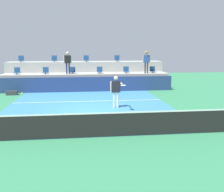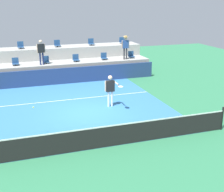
{
  "view_description": "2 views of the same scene",
  "coord_description": "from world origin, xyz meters",
  "px_view_note": "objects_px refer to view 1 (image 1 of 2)",
  "views": [
    {
      "loc": [
        -0.31,
        -12.59,
        3.14
      ],
      "look_at": [
        1.0,
        -1.51,
        1.04
      ],
      "focal_mm": 40.06,
      "sensor_mm": 36.0,
      "label": 1
    },
    {
      "loc": [
        -3.54,
        -14.56,
        5.68
      ],
      "look_at": [
        1.03,
        -0.99,
        1.1
      ],
      "focal_mm": 49.58,
      "sensor_mm": 36.0,
      "label": 2
    }
  ],
  "objects_px": {
    "stadium_chair_lower_left": "(46,71)",
    "stadium_chair_lower_mid_right": "(100,71)",
    "stadium_chair_lower_right": "(126,70)",
    "spectator_leaning_on_rail": "(68,61)",
    "stadium_chair_lower_far_right": "(153,70)",
    "spectator_with_hat": "(146,60)",
    "equipment_bag": "(12,93)",
    "stadium_chair_lower_far_left": "(17,71)",
    "tennis_player": "(116,88)",
    "stadium_chair_lower_mid_left": "(72,71)",
    "stadium_chair_upper_right": "(117,59)",
    "stadium_chair_upper_left": "(54,59)",
    "stadium_chair_upper_far_right": "(146,59)",
    "stadium_chair_upper_far_left": "(21,59)",
    "stadium_chair_upper_center": "(86,59)",
    "tennis_ball": "(22,93)"
  },
  "relations": [
    {
      "from": "stadium_chair_lower_left",
      "to": "stadium_chair_lower_mid_right",
      "type": "bearing_deg",
      "value": 0.0
    },
    {
      "from": "stadium_chair_lower_right",
      "to": "spectator_leaning_on_rail",
      "type": "distance_m",
      "value": 4.69
    },
    {
      "from": "stadium_chair_lower_far_right",
      "to": "spectator_with_hat",
      "type": "distance_m",
      "value": 1.14
    },
    {
      "from": "spectator_with_hat",
      "to": "equipment_bag",
      "type": "distance_m",
      "value": 10.32
    },
    {
      "from": "stadium_chair_lower_far_left",
      "to": "spectator_with_hat",
      "type": "bearing_deg",
      "value": -2.19
    },
    {
      "from": "tennis_player",
      "to": "spectator_leaning_on_rail",
      "type": "bearing_deg",
      "value": 114.44
    },
    {
      "from": "spectator_leaning_on_rail",
      "to": "stadium_chair_lower_far_left",
      "type": "bearing_deg",
      "value": 174.35
    },
    {
      "from": "stadium_chair_lower_left",
      "to": "stadium_chair_lower_mid_left",
      "type": "relative_size",
      "value": 1.0
    },
    {
      "from": "stadium_chair_lower_far_right",
      "to": "stadium_chair_upper_right",
      "type": "distance_m",
      "value": 3.33
    },
    {
      "from": "stadium_chair_lower_right",
      "to": "stadium_chair_upper_left",
      "type": "bearing_deg",
      "value": 162.86
    },
    {
      "from": "stadium_chair_lower_far_right",
      "to": "stadium_chair_upper_left",
      "type": "xyz_separation_m",
      "value": [
        -8.02,
        1.8,
        0.85
      ]
    },
    {
      "from": "stadium_chair_upper_far_right",
      "to": "spectator_with_hat",
      "type": "distance_m",
      "value": 2.26
    },
    {
      "from": "stadium_chair_lower_far_right",
      "to": "stadium_chair_upper_left",
      "type": "bearing_deg",
      "value": 167.34
    },
    {
      "from": "stadium_chair_lower_mid_right",
      "to": "spectator_with_hat",
      "type": "height_order",
      "value": "spectator_with_hat"
    },
    {
      "from": "stadium_chair_lower_mid_right",
      "to": "tennis_player",
      "type": "height_order",
      "value": "stadium_chair_lower_mid_right"
    },
    {
      "from": "stadium_chair_lower_mid_right",
      "to": "stadium_chair_upper_far_right",
      "type": "height_order",
      "value": "stadium_chair_upper_far_right"
    },
    {
      "from": "stadium_chair_upper_far_left",
      "to": "spectator_with_hat",
      "type": "height_order",
      "value": "spectator_with_hat"
    },
    {
      "from": "stadium_chair_upper_far_left",
      "to": "stadium_chair_upper_right",
      "type": "xyz_separation_m",
      "value": [
        8.05,
        0.0,
        0.0
      ]
    },
    {
      "from": "stadium_chair_upper_left",
      "to": "stadium_chair_upper_center",
      "type": "distance_m",
      "value": 2.68
    },
    {
      "from": "stadium_chair_lower_far_right",
      "to": "tennis_player",
      "type": "height_order",
      "value": "stadium_chair_lower_far_right"
    },
    {
      "from": "spectator_with_hat",
      "to": "equipment_bag",
      "type": "relative_size",
      "value": 2.31
    },
    {
      "from": "stadium_chair_lower_far_left",
      "to": "equipment_bag",
      "type": "xyz_separation_m",
      "value": [
        0.09,
        -2.09,
        -1.31
      ]
    },
    {
      "from": "stadium_chair_upper_center",
      "to": "tennis_ball",
      "type": "distance_m",
      "value": 11.6
    },
    {
      "from": "stadium_chair_upper_far_left",
      "to": "tennis_ball",
      "type": "bearing_deg",
      "value": -77.07
    },
    {
      "from": "stadium_chair_upper_far_left",
      "to": "stadium_chair_upper_far_right",
      "type": "height_order",
      "value": "same"
    },
    {
      "from": "tennis_ball",
      "to": "stadium_chair_lower_left",
      "type": "bearing_deg",
      "value": 92.23
    },
    {
      "from": "stadium_chair_lower_far_right",
      "to": "stadium_chair_lower_right",
      "type": "bearing_deg",
      "value": 180.0
    },
    {
      "from": "stadium_chair_lower_mid_right",
      "to": "equipment_bag",
      "type": "relative_size",
      "value": 0.68
    },
    {
      "from": "stadium_chair_lower_far_left",
      "to": "stadium_chair_lower_mid_right",
      "type": "relative_size",
      "value": 1.0
    },
    {
      "from": "stadium_chair_upper_center",
      "to": "spectator_with_hat",
      "type": "relative_size",
      "value": 0.3
    },
    {
      "from": "stadium_chair_lower_far_left",
      "to": "stadium_chair_upper_left",
      "type": "xyz_separation_m",
      "value": [
        2.64,
        1.8,
        0.85
      ]
    },
    {
      "from": "tennis_player",
      "to": "tennis_ball",
      "type": "distance_m",
      "value": 5.04
    },
    {
      "from": "tennis_ball",
      "to": "stadium_chair_upper_far_right",
      "type": "bearing_deg",
      "value": 54.22
    },
    {
      "from": "stadium_chair_upper_left",
      "to": "stadium_chair_lower_left",
      "type": "bearing_deg",
      "value": -105.52
    },
    {
      "from": "stadium_chair_lower_mid_left",
      "to": "tennis_player",
      "type": "height_order",
      "value": "stadium_chair_lower_mid_left"
    },
    {
      "from": "stadium_chair_upper_center",
      "to": "stadium_chair_lower_far_left",
      "type": "bearing_deg",
      "value": -161.33
    },
    {
      "from": "stadium_chair_lower_left",
      "to": "tennis_ball",
      "type": "xyz_separation_m",
      "value": [
        0.37,
        -9.41,
        -0.1
      ]
    },
    {
      "from": "stadium_chair_upper_right",
      "to": "spectator_leaning_on_rail",
      "type": "bearing_deg",
      "value": -152.02
    },
    {
      "from": "stadium_chair_upper_left",
      "to": "tennis_ball",
      "type": "relative_size",
      "value": 7.65
    },
    {
      "from": "stadium_chair_upper_center",
      "to": "tennis_player",
      "type": "bearing_deg",
      "value": -80.47
    },
    {
      "from": "stadium_chair_lower_mid_right",
      "to": "stadium_chair_upper_left",
      "type": "xyz_separation_m",
      "value": [
        -3.7,
        1.8,
        0.85
      ]
    },
    {
      "from": "stadium_chair_lower_left",
      "to": "stadium_chair_upper_far_right",
      "type": "bearing_deg",
      "value": 12.03
    },
    {
      "from": "tennis_ball",
      "to": "stadium_chair_upper_far_left",
      "type": "bearing_deg",
      "value": 102.93
    },
    {
      "from": "stadium_chair_upper_far_right",
      "to": "spectator_with_hat",
      "type": "bearing_deg",
      "value": -104.53
    },
    {
      "from": "stadium_chair_lower_mid_left",
      "to": "stadium_chair_lower_mid_right",
      "type": "height_order",
      "value": "same"
    },
    {
      "from": "stadium_chair_lower_left",
      "to": "stadium_chair_lower_right",
      "type": "bearing_deg",
      "value": 0.0
    },
    {
      "from": "stadium_chair_upper_center",
      "to": "equipment_bag",
      "type": "height_order",
      "value": "stadium_chair_upper_center"
    },
    {
      "from": "stadium_chair_upper_center",
      "to": "stadium_chair_upper_right",
      "type": "relative_size",
      "value": 1.0
    },
    {
      "from": "tennis_player",
      "to": "spectator_with_hat",
      "type": "height_order",
      "value": "spectator_with_hat"
    },
    {
      "from": "stadium_chair_lower_mid_right",
      "to": "spectator_leaning_on_rail",
      "type": "height_order",
      "value": "spectator_leaning_on_rail"
    }
  ]
}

